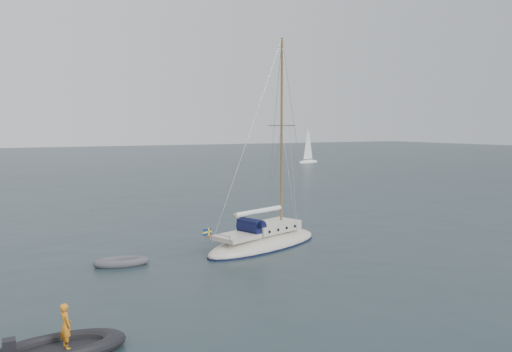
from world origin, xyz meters
TOP-DOWN VIEW (x-y plane):
  - ground at (0.00, 0.00)m, footprint 300.00×300.00m
  - sailboat at (-2.12, -0.27)m, footprint 8.27×2.48m
  - dinghy at (-9.79, -0.22)m, footprint 2.55×1.15m
  - rib at (-13.57, -8.73)m, footprint 3.75×1.70m
  - distant_yacht_b at (36.48, 52.05)m, footprint 5.60×2.99m

SIDE VIEW (x-z plane):
  - ground at x=0.00m, z-range 0.00..0.00m
  - dinghy at x=-9.79m, z-range -0.02..0.34m
  - rib at x=-13.57m, z-range -0.52..0.99m
  - sailboat at x=-2.12m, z-range -5.00..6.78m
  - distant_yacht_b at x=36.48m, z-range -0.54..6.89m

